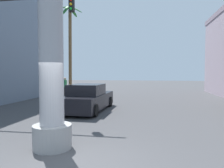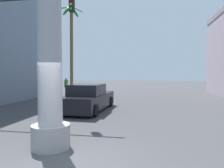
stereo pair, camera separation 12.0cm
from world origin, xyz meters
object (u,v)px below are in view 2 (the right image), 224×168
Objects in this scene: palm_tree_far_left at (71,41)px; pedestrian_far_left at (66,86)px; traffic_light_mast at (16,32)px; car_lead at (89,99)px.

palm_tree_far_left reaches higher than pedestrian_far_left.
palm_tree_far_left reaches higher than traffic_light_mast.
traffic_light_mast is 0.66× the size of palm_tree_far_left.
pedestrian_far_left is (-0.63, 8.12, -3.34)m from traffic_light_mast.
palm_tree_far_left is at bearing 97.55° from traffic_light_mast.
traffic_light_mast is 1.23× the size of car_lead.
traffic_light_mast reaches higher than pedestrian_far_left.
traffic_light_mast is 3.48× the size of pedestrian_far_left.
palm_tree_far_left reaches higher than car_lead.
traffic_light_mast is 12.00m from palm_tree_far_left.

